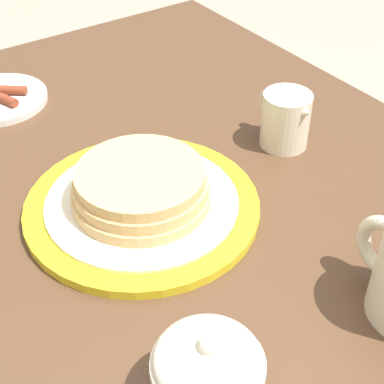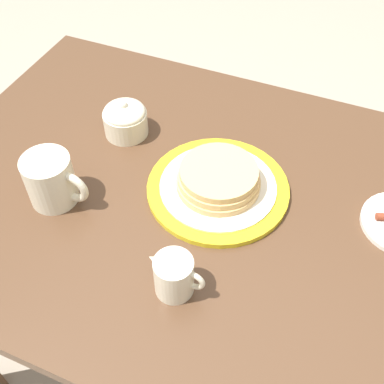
% 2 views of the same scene
% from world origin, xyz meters
% --- Properties ---
extents(ground_plane, '(8.00, 8.00, 0.00)m').
position_xyz_m(ground_plane, '(0.00, 0.00, 0.00)').
color(ground_plane, gray).
extents(dining_table, '(1.11, 0.81, 0.74)m').
position_xyz_m(dining_table, '(0.00, 0.00, 0.60)').
color(dining_table, '#4C3321').
rests_on(dining_table, ground_plane).
extents(pancake_plate, '(0.28, 0.28, 0.06)m').
position_xyz_m(pancake_plate, '(0.04, 0.03, 0.76)').
color(pancake_plate, gold).
rests_on(pancake_plate, dining_table).
extents(coffee_mug, '(0.13, 0.09, 0.10)m').
position_xyz_m(coffee_mug, '(-0.25, -0.11, 0.79)').
color(coffee_mug, beige).
rests_on(coffee_mug, dining_table).
extents(creamer_pitcher, '(0.10, 0.07, 0.08)m').
position_xyz_m(creamer_pitcher, '(0.05, -0.20, 0.78)').
color(creamer_pitcher, beige).
rests_on(creamer_pitcher, dining_table).
extents(sugar_bowl, '(0.10, 0.10, 0.09)m').
position_xyz_m(sugar_bowl, '(-0.21, 0.11, 0.78)').
color(sugar_bowl, beige).
rests_on(sugar_bowl, dining_table).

